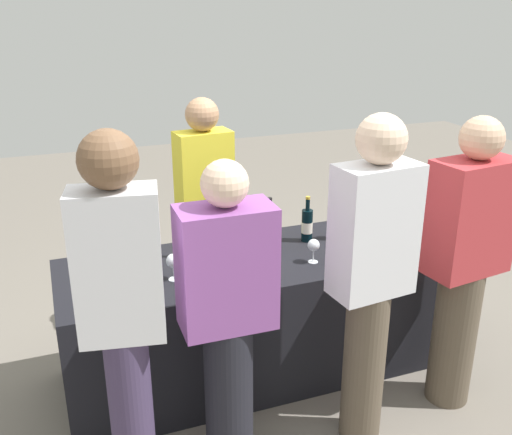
{
  "coord_description": "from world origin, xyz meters",
  "views": [
    {
      "loc": [
        -1.06,
        -2.85,
        2.16
      ],
      "look_at": [
        0.0,
        0.0,
        1.0
      ],
      "focal_mm": 40.62,
      "sensor_mm": 36.0,
      "label": 1
    }
  ],
  "objects_px": {
    "guest_3": "(465,259)",
    "ice_bucket": "(369,218)",
    "wine_bottle_1": "(199,238)",
    "guest_2": "(371,274)",
    "wine_glass_0": "(128,277)",
    "wine_glass_2": "(173,261)",
    "wine_bottle_2": "(246,228)",
    "wine_bottle_4": "(307,225)",
    "guest_0": "(122,312)",
    "wine_bottle_5": "(346,221)",
    "wine_glass_3": "(314,246)",
    "server_pouring": "(205,207)",
    "wine_glass_1": "(144,268)",
    "wine_glass_4": "(379,236)",
    "wine_bottle_0": "(119,250)",
    "wine_bottle_3": "(270,229)",
    "guest_1": "(227,313)"
  },
  "relations": [
    {
      "from": "guest_2",
      "to": "guest_3",
      "type": "relative_size",
      "value": 1.04
    },
    {
      "from": "guest_2",
      "to": "ice_bucket",
      "type": "bearing_deg",
      "value": 53.31
    },
    {
      "from": "ice_bucket",
      "to": "guest_2",
      "type": "relative_size",
      "value": 0.13
    },
    {
      "from": "guest_3",
      "to": "wine_glass_0",
      "type": "bearing_deg",
      "value": 157.48
    },
    {
      "from": "wine_bottle_0",
      "to": "wine_bottle_3",
      "type": "bearing_deg",
      "value": 0.41
    },
    {
      "from": "wine_glass_4",
      "to": "guest_0",
      "type": "distance_m",
      "value": 1.67
    },
    {
      "from": "guest_1",
      "to": "guest_2",
      "type": "bearing_deg",
      "value": -5.47
    },
    {
      "from": "wine_bottle_0",
      "to": "wine_glass_2",
      "type": "distance_m",
      "value": 0.33
    },
    {
      "from": "wine_bottle_0",
      "to": "guest_1",
      "type": "relative_size",
      "value": 0.21
    },
    {
      "from": "wine_glass_1",
      "to": "server_pouring",
      "type": "bearing_deg",
      "value": 54.24
    },
    {
      "from": "server_pouring",
      "to": "guest_0",
      "type": "distance_m",
      "value": 1.53
    },
    {
      "from": "guest_1",
      "to": "server_pouring",
      "type": "bearing_deg",
      "value": 79.64
    },
    {
      "from": "wine_glass_0",
      "to": "wine_glass_2",
      "type": "xyz_separation_m",
      "value": [
        0.25,
        0.08,
        0.01
      ]
    },
    {
      "from": "ice_bucket",
      "to": "guest_3",
      "type": "relative_size",
      "value": 0.14
    },
    {
      "from": "wine_bottle_4",
      "to": "wine_glass_2",
      "type": "height_order",
      "value": "wine_bottle_4"
    },
    {
      "from": "wine_bottle_1",
      "to": "guest_2",
      "type": "height_order",
      "value": "guest_2"
    },
    {
      "from": "wine_glass_0",
      "to": "wine_glass_1",
      "type": "bearing_deg",
      "value": 35.64
    },
    {
      "from": "wine_bottle_5",
      "to": "wine_glass_4",
      "type": "distance_m",
      "value": 0.24
    },
    {
      "from": "wine_bottle_5",
      "to": "guest_1",
      "type": "relative_size",
      "value": 0.21
    },
    {
      "from": "wine_bottle_1",
      "to": "guest_2",
      "type": "relative_size",
      "value": 0.2
    },
    {
      "from": "wine_bottle_1",
      "to": "wine_bottle_4",
      "type": "xyz_separation_m",
      "value": [
        0.68,
        0.01,
        -0.02
      ]
    },
    {
      "from": "wine_glass_4",
      "to": "wine_glass_1",
      "type": "bearing_deg",
      "value": 178.61
    },
    {
      "from": "server_pouring",
      "to": "ice_bucket",
      "type": "bearing_deg",
      "value": 148.08
    },
    {
      "from": "wine_bottle_0",
      "to": "wine_glass_2",
      "type": "height_order",
      "value": "wine_bottle_0"
    },
    {
      "from": "wine_bottle_4",
      "to": "guest_2",
      "type": "xyz_separation_m",
      "value": [
        -0.07,
        -0.86,
        0.08
      ]
    },
    {
      "from": "wine_glass_0",
      "to": "wine_glass_4",
      "type": "xyz_separation_m",
      "value": [
        1.47,
        0.04,
        -0.0
      ]
    },
    {
      "from": "wine_glass_2",
      "to": "wine_bottle_3",
      "type": "bearing_deg",
      "value": 19.24
    },
    {
      "from": "wine_bottle_1",
      "to": "wine_glass_1",
      "type": "bearing_deg",
      "value": -146.52
    },
    {
      "from": "wine_bottle_2",
      "to": "guest_3",
      "type": "height_order",
      "value": "guest_3"
    },
    {
      "from": "wine_bottle_1",
      "to": "wine_glass_3",
      "type": "bearing_deg",
      "value": -25.92
    },
    {
      "from": "wine_bottle_1",
      "to": "wine_glass_4",
      "type": "xyz_separation_m",
      "value": [
        1.02,
        -0.27,
        -0.03
      ]
    },
    {
      "from": "wine_bottle_4",
      "to": "guest_0",
      "type": "distance_m",
      "value": 1.5
    },
    {
      "from": "guest_2",
      "to": "wine_glass_2",
      "type": "bearing_deg",
      "value": 136.43
    },
    {
      "from": "wine_bottle_5",
      "to": "wine_glass_0",
      "type": "height_order",
      "value": "wine_bottle_5"
    },
    {
      "from": "guest_1",
      "to": "wine_glass_0",
      "type": "bearing_deg",
      "value": 129.71
    },
    {
      "from": "wine_bottle_4",
      "to": "wine_glass_0",
      "type": "bearing_deg",
      "value": -164.55
    },
    {
      "from": "wine_glass_1",
      "to": "guest_3",
      "type": "relative_size",
      "value": 0.09
    },
    {
      "from": "wine_bottle_2",
      "to": "wine_bottle_5",
      "type": "bearing_deg",
      "value": -12.31
    },
    {
      "from": "wine_glass_3",
      "to": "guest_0",
      "type": "height_order",
      "value": "guest_0"
    },
    {
      "from": "wine_bottle_0",
      "to": "wine_glass_4",
      "type": "relative_size",
      "value": 2.45
    },
    {
      "from": "wine_glass_0",
      "to": "wine_glass_3",
      "type": "bearing_deg",
      "value": 1.03
    },
    {
      "from": "wine_glass_0",
      "to": "wine_bottle_0",
      "type": "bearing_deg",
      "value": 90.0
    },
    {
      "from": "wine_glass_0",
      "to": "guest_0",
      "type": "xyz_separation_m",
      "value": [
        -0.1,
        -0.53,
        0.11
      ]
    },
    {
      "from": "wine_glass_3",
      "to": "server_pouring",
      "type": "height_order",
      "value": "server_pouring"
    },
    {
      "from": "guest_1",
      "to": "guest_3",
      "type": "xyz_separation_m",
      "value": [
        1.31,
        0.01,
        0.05
      ]
    },
    {
      "from": "wine_glass_3",
      "to": "wine_bottle_2",
      "type": "bearing_deg",
      "value": 126.54
    },
    {
      "from": "guest_3",
      "to": "ice_bucket",
      "type": "bearing_deg",
      "value": 89.7
    },
    {
      "from": "wine_glass_2",
      "to": "guest_3",
      "type": "height_order",
      "value": "guest_3"
    },
    {
      "from": "wine_glass_1",
      "to": "wine_glass_4",
      "type": "bearing_deg",
      "value": -1.39
    },
    {
      "from": "wine_bottle_3",
      "to": "guest_2",
      "type": "bearing_deg",
      "value": -78.04
    }
  ]
}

